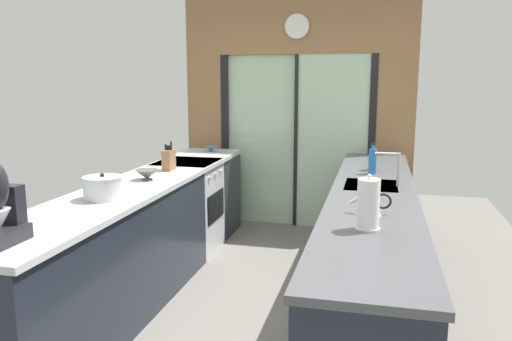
{
  "coord_description": "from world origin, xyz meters",
  "views": [
    {
      "loc": [
        0.92,
        -3.39,
        1.74
      ],
      "look_at": [
        -0.05,
        0.62,
        0.98
      ],
      "focal_mm": 35.36,
      "sensor_mm": 36.0,
      "label": 1
    }
  ],
  "objects_px": {
    "mixing_bowl_near": "(147,174)",
    "soap_bottle_far": "(373,159)",
    "kettle": "(369,202)",
    "stock_pot": "(103,188)",
    "stand_mixer": "(0,213)",
    "mixing_bowl_far": "(211,149)",
    "paper_towel_roll": "(368,205)",
    "knife_block": "(169,160)",
    "soap_bottle_near": "(373,161)",
    "oven_range": "(188,207)"
  },
  "relations": [
    {
      "from": "kettle",
      "to": "soap_bottle_near",
      "type": "relative_size",
      "value": 0.95
    },
    {
      "from": "stand_mixer",
      "to": "soap_bottle_far",
      "type": "bearing_deg",
      "value": 54.9
    },
    {
      "from": "stock_pot",
      "to": "paper_towel_roll",
      "type": "bearing_deg",
      "value": -9.24
    },
    {
      "from": "mixing_bowl_near",
      "to": "stock_pot",
      "type": "xyz_separation_m",
      "value": [
        0.0,
        -0.68,
        0.03
      ]
    },
    {
      "from": "oven_range",
      "to": "kettle",
      "type": "xyz_separation_m",
      "value": [
        1.8,
        -1.56,
        0.54
      ]
    },
    {
      "from": "knife_block",
      "to": "paper_towel_roll",
      "type": "bearing_deg",
      "value": -38.43
    },
    {
      "from": "stock_pot",
      "to": "soap_bottle_far",
      "type": "distance_m",
      "value": 2.37
    },
    {
      "from": "knife_block",
      "to": "kettle",
      "type": "bearing_deg",
      "value": -31.08
    },
    {
      "from": "mixing_bowl_near",
      "to": "paper_towel_roll",
      "type": "distance_m",
      "value": 2.03
    },
    {
      "from": "soap_bottle_near",
      "to": "paper_towel_roll",
      "type": "bearing_deg",
      "value": -90.0
    },
    {
      "from": "stock_pot",
      "to": "knife_block",
      "type": "bearing_deg",
      "value": 90.0
    },
    {
      "from": "kettle",
      "to": "stock_pot",
      "type": "bearing_deg",
      "value": -178.42
    },
    {
      "from": "mixing_bowl_far",
      "to": "paper_towel_roll",
      "type": "distance_m",
      "value": 3.15
    },
    {
      "from": "mixing_bowl_near",
      "to": "soap_bottle_far",
      "type": "bearing_deg",
      "value": 26.52
    },
    {
      "from": "mixing_bowl_far",
      "to": "soap_bottle_far",
      "type": "xyz_separation_m",
      "value": [
        1.78,
        -0.74,
        0.07
      ]
    },
    {
      "from": "oven_range",
      "to": "knife_block",
      "type": "xyz_separation_m",
      "value": [
        0.02,
        -0.49,
        0.56
      ]
    },
    {
      "from": "mixing_bowl_far",
      "to": "paper_towel_roll",
      "type": "bearing_deg",
      "value": -55.55
    },
    {
      "from": "oven_range",
      "to": "knife_block",
      "type": "height_order",
      "value": "knife_block"
    },
    {
      "from": "soap_bottle_near",
      "to": "soap_bottle_far",
      "type": "bearing_deg",
      "value": 90.0
    },
    {
      "from": "stand_mixer",
      "to": "stock_pot",
      "type": "bearing_deg",
      "value": 90.0
    },
    {
      "from": "mixing_bowl_far",
      "to": "paper_towel_roll",
      "type": "height_order",
      "value": "paper_towel_roll"
    },
    {
      "from": "paper_towel_roll",
      "to": "stock_pot",
      "type": "bearing_deg",
      "value": 170.76
    },
    {
      "from": "oven_range",
      "to": "paper_towel_roll",
      "type": "relative_size",
      "value": 2.95
    },
    {
      "from": "oven_range",
      "to": "stand_mixer",
      "type": "height_order",
      "value": "stand_mixer"
    },
    {
      "from": "paper_towel_roll",
      "to": "mixing_bowl_far",
      "type": "bearing_deg",
      "value": 124.45
    },
    {
      "from": "kettle",
      "to": "stand_mixer",
      "type": "bearing_deg",
      "value": -150.31
    },
    {
      "from": "kettle",
      "to": "mixing_bowl_far",
      "type": "bearing_deg",
      "value": 128.29
    },
    {
      "from": "paper_towel_roll",
      "to": "mixing_bowl_near",
      "type": "bearing_deg",
      "value": 151.48
    },
    {
      "from": "mixing_bowl_near",
      "to": "paper_towel_roll",
      "type": "height_order",
      "value": "paper_towel_roll"
    },
    {
      "from": "stand_mixer",
      "to": "paper_towel_roll",
      "type": "xyz_separation_m",
      "value": [
        1.78,
        0.68,
        -0.02
      ]
    },
    {
      "from": "paper_towel_roll",
      "to": "soap_bottle_far",
      "type": "bearing_deg",
      "value": 90.0
    },
    {
      "from": "soap_bottle_far",
      "to": "paper_towel_roll",
      "type": "height_order",
      "value": "paper_towel_roll"
    },
    {
      "from": "stock_pot",
      "to": "soap_bottle_far",
      "type": "height_order",
      "value": "soap_bottle_far"
    },
    {
      "from": "soap_bottle_far",
      "to": "paper_towel_roll",
      "type": "bearing_deg",
      "value": -90.0
    },
    {
      "from": "mixing_bowl_far",
      "to": "soap_bottle_near",
      "type": "bearing_deg",
      "value": -27.39
    },
    {
      "from": "oven_range",
      "to": "mixing_bowl_far",
      "type": "bearing_deg",
      "value": 88.47
    },
    {
      "from": "soap_bottle_near",
      "to": "mixing_bowl_near",
      "type": "bearing_deg",
      "value": -158.37
    },
    {
      "from": "oven_range",
      "to": "knife_block",
      "type": "bearing_deg",
      "value": -87.84
    },
    {
      "from": "mixing_bowl_near",
      "to": "stock_pot",
      "type": "height_order",
      "value": "stock_pot"
    },
    {
      "from": "mixing_bowl_far",
      "to": "knife_block",
      "type": "distance_m",
      "value": 1.18
    },
    {
      "from": "oven_range",
      "to": "kettle",
      "type": "height_order",
      "value": "kettle"
    },
    {
      "from": "oven_range",
      "to": "stand_mixer",
      "type": "bearing_deg",
      "value": -89.59
    },
    {
      "from": "stock_pot",
      "to": "soap_bottle_far",
      "type": "bearing_deg",
      "value": 41.34
    },
    {
      "from": "stand_mixer",
      "to": "kettle",
      "type": "distance_m",
      "value": 2.05
    },
    {
      "from": "knife_block",
      "to": "stand_mixer",
      "type": "relative_size",
      "value": 0.62
    },
    {
      "from": "stock_pot",
      "to": "soap_bottle_far",
      "type": "relative_size",
      "value": 1.13
    },
    {
      "from": "knife_block",
      "to": "soap_bottle_near",
      "type": "distance_m",
      "value": 1.8
    },
    {
      "from": "stand_mixer",
      "to": "soap_bottle_near",
      "type": "distance_m",
      "value": 2.95
    },
    {
      "from": "knife_block",
      "to": "paper_towel_roll",
      "type": "distance_m",
      "value": 2.27
    },
    {
      "from": "knife_block",
      "to": "stock_pot",
      "type": "distance_m",
      "value": 1.12
    }
  ]
}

